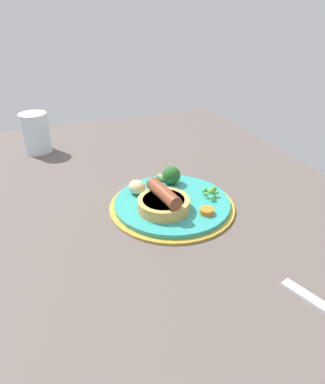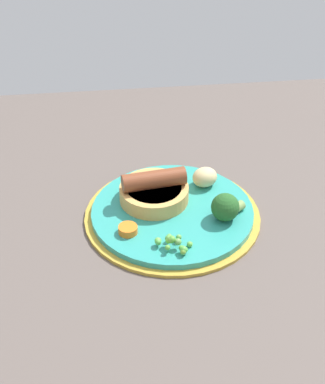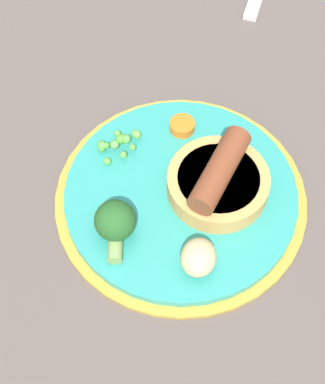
# 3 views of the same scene
# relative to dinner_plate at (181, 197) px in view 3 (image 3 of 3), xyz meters

# --- Properties ---
(dining_table) EXTENTS (1.10, 0.80, 0.03)m
(dining_table) POSITION_rel_dinner_plate_xyz_m (0.05, 0.01, -0.02)
(dining_table) COLOR #564C47
(dining_table) RESTS_ON ground
(dinner_plate) EXTENTS (0.25, 0.25, 0.01)m
(dinner_plate) POSITION_rel_dinner_plate_xyz_m (0.00, 0.00, 0.00)
(dinner_plate) COLOR #B79333
(dinner_plate) RESTS_ON dining_table
(sausage_pudding) EXTENTS (0.10, 0.10, 0.05)m
(sausage_pudding) POSITION_rel_dinner_plate_xyz_m (-0.02, 0.03, 0.03)
(sausage_pudding) COLOR tan
(sausage_pudding) RESTS_ON dinner_plate
(pea_pile) EXTENTS (0.05, 0.04, 0.02)m
(pea_pile) POSITION_rel_dinner_plate_xyz_m (-0.01, -0.08, 0.02)
(pea_pile) COLOR #5BA93D
(pea_pile) RESTS_ON dinner_plate
(broccoli_floret_near) EXTENTS (0.05, 0.05, 0.04)m
(broccoli_floret_near) POSITION_rel_dinner_plate_xyz_m (0.07, -0.03, 0.03)
(broccoli_floret_near) COLOR #235623
(broccoli_floret_near) RESTS_ON dinner_plate
(potato_chunk_1) EXTENTS (0.05, 0.04, 0.03)m
(potato_chunk_1) POSITION_rel_dinner_plate_xyz_m (0.06, 0.05, 0.02)
(potato_chunk_1) COLOR #CCB77F
(potato_chunk_1) RESTS_ON dinner_plate
(carrot_slice_0) EXTENTS (0.03, 0.03, 0.01)m
(carrot_slice_0) POSITION_rel_dinner_plate_xyz_m (-0.07, -0.04, 0.01)
(carrot_slice_0) COLOR orange
(carrot_slice_0) RESTS_ON dinner_plate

